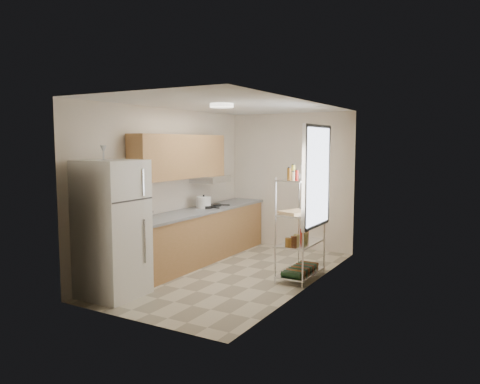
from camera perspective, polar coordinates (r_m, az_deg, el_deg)
The scene contains 16 objects.
room at distance 7.13m, azimuth -0.92°, elevation 0.10°, with size 2.52×4.42×2.62m.
counter_run at distance 8.12m, azimuth -4.94°, elevation -5.25°, with size 0.63×3.51×0.90m.
upper_cabinets at distance 7.77m, azimuth -7.28°, elevation 4.30°, with size 0.33×2.20×0.72m, color #B17B4B.
range_hood at distance 8.41m, azimuth -3.66°, elevation 1.60°, with size 0.50×0.60×0.12m, color #B7BABC.
window at distance 6.90m, azimuth 9.37°, elevation 1.90°, with size 0.06×1.00×1.46m, color white.
bakers_rack at distance 6.97m, azimuth 7.45°, elevation -1.67°, with size 0.45×0.90×1.73m.
ceiling_dome at distance 6.86m, azimuth -2.24°, elevation 10.48°, with size 0.34×0.34×0.06m, color white.
refrigerator at distance 6.42m, azimuth -15.32°, elevation -4.33°, with size 0.75×0.75×1.81m, color white.
wine_glass_a at distance 6.30m, azimuth -16.26°, elevation 4.61°, with size 0.07×0.07×0.19m, color silver, non-canonical shape.
wine_glass_b at distance 6.26m, azimuth -16.36°, elevation 4.61°, with size 0.07×0.07×0.19m, color silver, non-canonical shape.
rice_cooker at distance 8.17m, azimuth -4.45°, elevation -1.27°, with size 0.25×0.25×0.20m, color white.
frying_pan_large at distance 8.19m, azimuth -4.22°, elevation -1.80°, with size 0.27×0.27×0.05m, color black.
frying_pan_small at distance 8.43m, azimuth -3.00°, elevation -1.60°, with size 0.20×0.20×0.04m, color black.
cutting_board at distance 6.94m, azimuth 6.77°, elevation -2.39°, with size 0.33×0.43×0.03m, color tan.
espresso_machine at distance 7.28m, azimuth 8.43°, elevation -0.98°, with size 0.17×0.25×0.29m, color black.
storage_bag at distance 7.38m, azimuth 7.86°, elevation -4.99°, with size 0.09×0.13×0.14m, color #AD2015.
Camera 1 is at (3.62, -6.10, 2.03)m, focal length 35.00 mm.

